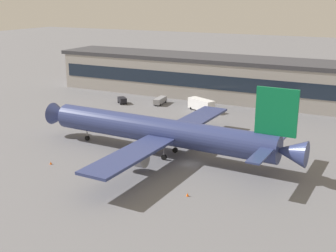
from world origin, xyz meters
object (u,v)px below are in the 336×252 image
at_px(airliner, 163,131).
at_px(traffic_cone_0, 51,163).
at_px(fuel_truck, 202,104).
at_px(belt_loader, 160,100).
at_px(traffic_cone_1, 188,195).
at_px(baggage_tug, 122,100).

xyz_separation_m(airliner, traffic_cone_0, (-16.95, -14.53, -4.75)).
height_order(fuel_truck, traffic_cone_0, fuel_truck).
bearing_deg(airliner, fuel_truck, 100.78).
bearing_deg(traffic_cone_0, belt_loader, 94.76).
bearing_deg(traffic_cone_1, traffic_cone_0, 178.07).
relative_size(belt_loader, baggage_tug, 1.64).
bearing_deg(belt_loader, airliner, -61.22).
height_order(fuel_truck, traffic_cone_1, fuel_truck).
relative_size(baggage_tug, traffic_cone_0, 6.85).
bearing_deg(belt_loader, fuel_truck, -7.14).
distance_m(fuel_truck, traffic_cone_0, 52.68).
bearing_deg(traffic_cone_0, airliner, 40.61).
distance_m(baggage_tug, traffic_cone_0, 51.28).
bearing_deg(baggage_tug, airliner, -47.20).
relative_size(fuel_truck, traffic_cone_0, 14.98).
xyz_separation_m(belt_loader, traffic_cone_1, (33.99, -54.51, -0.86)).
distance_m(belt_loader, traffic_cone_1, 64.25).
relative_size(airliner, belt_loader, 8.83).
bearing_deg(airliner, traffic_cone_0, -139.39).
distance_m(airliner, fuel_truck, 37.99).
xyz_separation_m(airliner, fuel_truck, (-7.08, 37.19, -3.16)).
distance_m(belt_loader, traffic_cone_0, 53.71).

